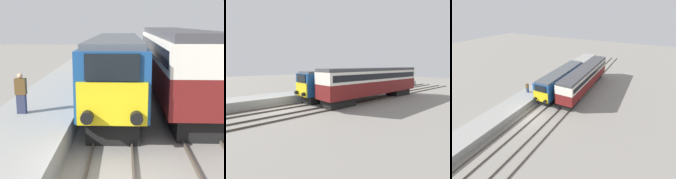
# 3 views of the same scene
# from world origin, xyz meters

# --- Properties ---
(ground_plane) EXTENTS (120.00, 120.00, 0.00)m
(ground_plane) POSITION_xyz_m (0.00, 0.00, 0.00)
(ground_plane) COLOR gray
(platform_left) EXTENTS (3.50, 50.00, 0.90)m
(platform_left) POSITION_xyz_m (-3.30, 8.00, 0.45)
(platform_left) COLOR gray
(platform_left) RESTS_ON ground_plane
(rails_near_track) EXTENTS (1.51, 60.00, 0.14)m
(rails_near_track) POSITION_xyz_m (0.00, 5.00, 0.07)
(rails_near_track) COLOR #4C4238
(rails_near_track) RESTS_ON ground_plane
(rails_far_track) EXTENTS (1.50, 60.00, 0.14)m
(rails_far_track) POSITION_xyz_m (3.40, 5.00, 0.07)
(rails_far_track) COLOR #4C4238
(rails_far_track) RESTS_ON ground_plane
(locomotive) EXTENTS (2.70, 13.30, 3.82)m
(locomotive) POSITION_xyz_m (0.00, 9.16, 2.12)
(locomotive) COLOR black
(locomotive) RESTS_ON ground_plane
(passenger_carriage) EXTENTS (2.75, 16.32, 4.18)m
(passenger_carriage) POSITION_xyz_m (3.40, 11.39, 2.51)
(passenger_carriage) COLOR black
(passenger_carriage) RESTS_ON ground_plane
(person_on_platform) EXTENTS (0.44, 0.26, 1.67)m
(person_on_platform) POSITION_xyz_m (-3.76, 4.44, 1.73)
(person_on_platform) COLOR #2D334C
(person_on_platform) RESTS_ON platform_left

